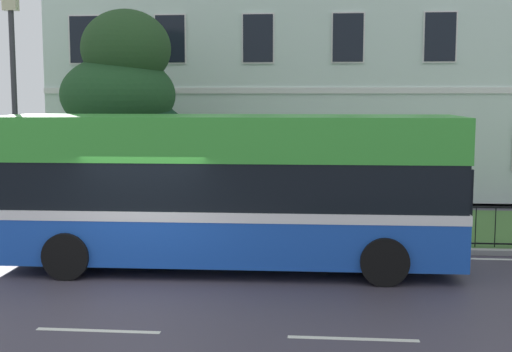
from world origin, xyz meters
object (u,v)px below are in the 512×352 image
object	(u,v)px
georgian_townhouse	(306,12)
street_lamp_post	(14,98)
single_decker_bus	(230,189)
evergreen_tree	(123,132)

from	to	relation	value
georgian_townhouse	street_lamp_post	world-z (taller)	georgian_townhouse
single_decker_bus	street_lamp_post	distance (m)	6.82
georgian_townhouse	evergreen_tree	distance (m)	9.93
georgian_townhouse	evergreen_tree	xyz separation A→B (m)	(-5.22, -7.29, -4.27)
evergreen_tree	street_lamp_post	bearing A→B (deg)	-126.03
evergreen_tree	street_lamp_post	xyz separation A→B (m)	(-2.03, -2.80, 1.02)
single_decker_bus	street_lamp_post	size ratio (longest dim) A/B	1.60
georgian_townhouse	single_decker_bus	distance (m)	13.90
georgian_townhouse	single_decker_bus	xyz separation A→B (m)	(-1.32, -12.84, -5.17)
evergreen_tree	street_lamp_post	size ratio (longest dim) A/B	1.05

